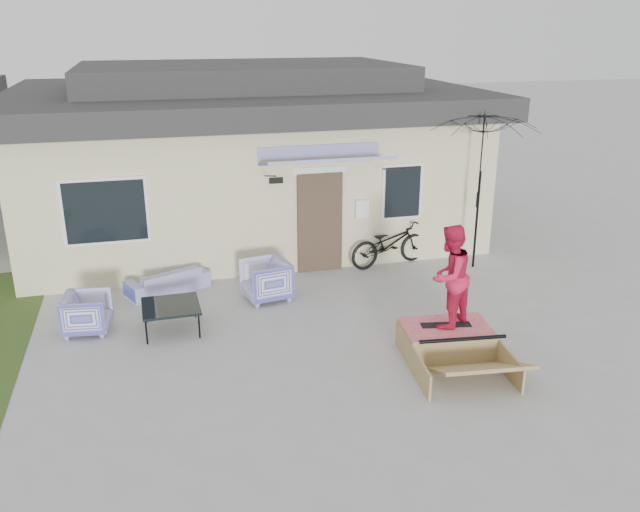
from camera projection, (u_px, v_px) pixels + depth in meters
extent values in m
plane|color=#9E9E9D|center=(332.00, 380.00, 9.73)|extent=(90.00, 90.00, 0.00)
cube|color=beige|center=(245.00, 169.00, 16.52)|extent=(10.00, 7.00, 3.00)
cube|color=#262626|center=(242.00, 98.00, 15.93)|extent=(10.80, 7.80, 0.50)
cube|color=#262626|center=(241.00, 74.00, 15.74)|extent=(7.50, 4.50, 0.60)
cube|color=#443224|center=(320.00, 223.00, 13.69)|extent=(0.95, 0.08, 2.10)
cube|color=white|center=(105.00, 211.00, 12.50)|extent=(1.60, 0.06, 1.30)
cube|color=white|center=(402.00, 192.00, 13.94)|extent=(0.90, 0.06, 1.20)
cube|color=#3B3BA2|center=(326.00, 161.00, 12.75)|extent=(2.50, 1.09, 0.29)
imported|color=#3B3BA2|center=(167.00, 276.00, 12.84)|extent=(1.64, 1.04, 0.62)
imported|color=#3B3BA2|center=(87.00, 311.00, 11.15)|extent=(0.78, 0.82, 0.76)
imported|color=#3B3BA2|center=(266.00, 278.00, 12.47)|extent=(0.90, 0.94, 0.84)
cube|color=black|center=(172.00, 318.00, 11.23)|extent=(0.97, 0.97, 0.47)
imported|color=black|center=(389.00, 239.00, 14.15)|extent=(1.96, 1.03, 1.20)
cylinder|color=black|center=(477.00, 220.00, 13.89)|extent=(0.05, 0.05, 2.10)
imported|color=black|center=(479.00, 188.00, 13.65)|extent=(2.76, 2.65, 0.90)
cube|color=black|center=(446.00, 324.00, 10.42)|extent=(0.81, 0.34, 0.05)
imported|color=red|center=(450.00, 274.00, 10.14)|extent=(1.01, 0.95, 1.64)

